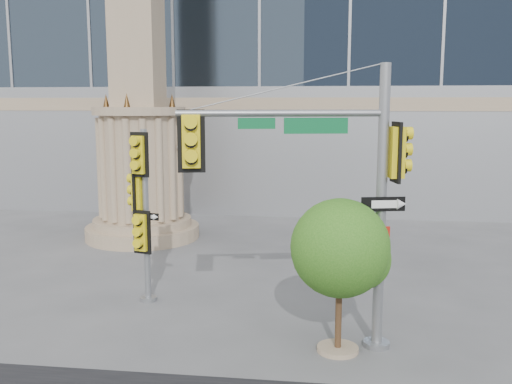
# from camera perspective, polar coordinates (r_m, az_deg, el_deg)

# --- Properties ---
(ground) EXTENTS (120.00, 120.00, 0.00)m
(ground) POSITION_cam_1_polar(r_m,az_deg,el_deg) (13.28, 1.45, -14.34)
(ground) COLOR #545456
(ground) RESTS_ON ground
(monument) EXTENTS (4.40, 4.40, 16.60)m
(monument) POSITION_cam_1_polar(r_m,az_deg,el_deg) (22.36, -11.66, 9.40)
(monument) COLOR #9D866A
(monument) RESTS_ON ground
(main_signal_pole) EXTENTS (4.63, 1.38, 6.04)m
(main_signal_pole) POSITION_cam_1_polar(r_m,az_deg,el_deg) (11.83, 7.44, 1.56)
(main_signal_pole) COLOR slate
(main_signal_pole) RESTS_ON ground
(secondary_signal_pole) EXTENTS (0.79, 0.71, 4.58)m
(secondary_signal_pole) POSITION_cam_1_polar(r_m,az_deg,el_deg) (15.08, -11.36, -1.01)
(secondary_signal_pole) COLOR slate
(secondary_signal_pole) RESTS_ON ground
(street_tree) EXTENTS (2.12, 2.07, 3.30)m
(street_tree) POSITION_cam_1_polar(r_m,az_deg,el_deg) (12.03, 8.58, -5.97)
(street_tree) COLOR #9D866A
(street_tree) RESTS_ON ground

